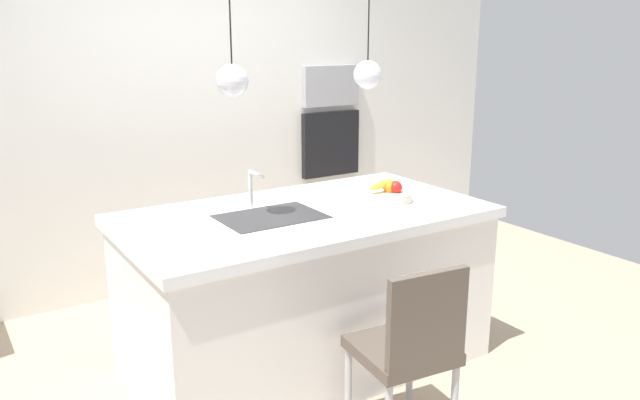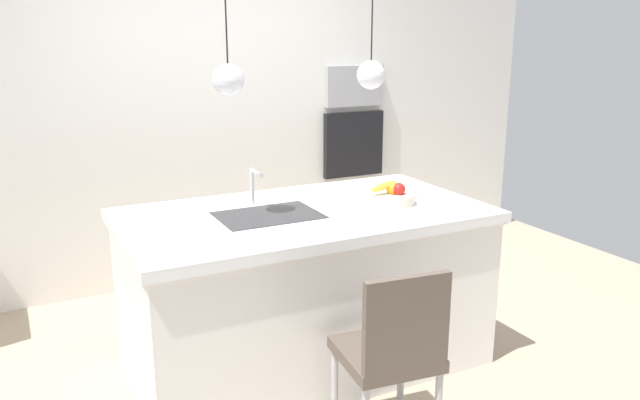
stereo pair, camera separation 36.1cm
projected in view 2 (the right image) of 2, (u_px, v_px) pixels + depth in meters
The scene contains 11 objects.
floor at pixel (305, 361), 3.83m from camera, with size 6.60×6.60×0.00m, color tan.
back_wall at pixel (213, 117), 4.92m from camera, with size 6.00×0.10×2.60m, color silver.
kitchen_island at pixel (305, 288), 3.71m from camera, with size 2.06×1.13×0.95m.
sink_basin at pixel (268, 216), 3.49m from camera, with size 0.56×0.40×0.02m, color #2D2D30.
faucet at pixel (254, 182), 3.64m from camera, with size 0.02×0.17×0.22m.
fruit_bowl at pixel (391, 196), 3.73m from camera, with size 0.29×0.29×0.15m.
microwave at pixel (354, 86), 5.34m from camera, with size 0.54×0.08×0.34m, color #9E9EA3.
oven at pixel (353, 144), 5.47m from camera, with size 0.56×0.08×0.56m, color black.
chair_near at pixel (393, 348), 2.92m from camera, with size 0.48×0.48×0.92m.
pendant_light_left at pixel (228, 79), 3.21m from camera, with size 0.16×0.16×0.76m.
pendant_light_right at pixel (371, 74), 3.58m from camera, with size 0.16×0.16×0.76m.
Camera 2 is at (-1.48, -3.12, 1.93)m, focal length 35.30 mm.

